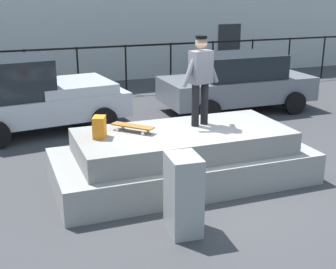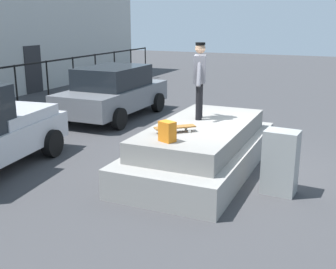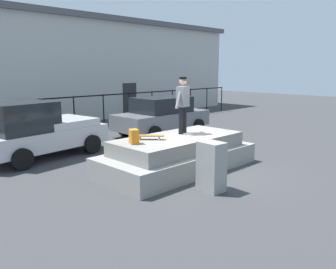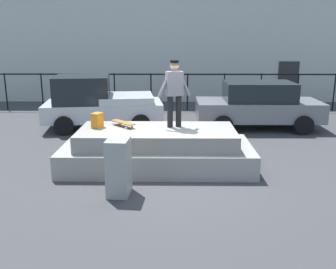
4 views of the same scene
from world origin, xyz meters
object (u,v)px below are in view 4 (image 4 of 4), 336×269
at_px(backpack, 97,120).
at_px(car_silver_pickup_near, 99,102).
at_px(skateboarder, 174,89).
at_px(skateboard, 123,123).
at_px(car_grey_sedan_mid, 258,105).
at_px(utility_box, 119,167).

xyz_separation_m(backpack, car_silver_pickup_near, (-0.74, 4.07, -0.25)).
xyz_separation_m(skateboarder, skateboard, (-1.30, 0.03, -0.85)).
relative_size(car_grey_sedan_mid, utility_box, 3.64).
distance_m(skateboarder, utility_box, 2.65).
xyz_separation_m(skateboarder, backpack, (-1.92, -0.09, -0.76)).
xyz_separation_m(skateboard, backpack, (-0.62, -0.11, 0.08)).
bearing_deg(skateboarder, car_silver_pickup_near, 123.76).
distance_m(skateboarder, skateboard, 1.55).
bearing_deg(car_grey_sedan_mid, utility_box, -124.62).
relative_size(backpack, utility_box, 0.31).
height_order(backpack, utility_box, backpack).
relative_size(backpack, car_silver_pickup_near, 0.09).
bearing_deg(skateboard, car_silver_pickup_near, 109.01).
xyz_separation_m(car_grey_sedan_mid, utility_box, (-4.12, -5.98, -0.25)).
xyz_separation_m(skateboard, car_silver_pickup_near, (-1.36, 3.96, -0.16)).
bearing_deg(skateboarder, utility_box, -119.94).
height_order(backpack, car_grey_sedan_mid, car_grey_sedan_mid).
bearing_deg(skateboard, utility_box, -85.61).
distance_m(skateboard, backpack, 0.64).
distance_m(car_silver_pickup_near, utility_box, 6.17).
xyz_separation_m(skateboarder, car_grey_sedan_mid, (2.98, 3.99, -1.08)).
height_order(skateboard, car_silver_pickup_near, car_silver_pickup_near).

